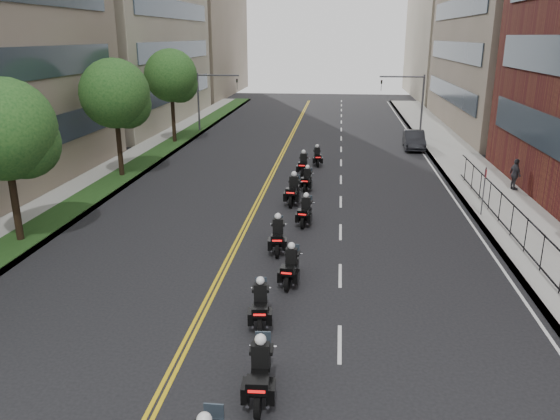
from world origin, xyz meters
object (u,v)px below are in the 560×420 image
at_px(motorcycle_9, 317,157).
at_px(motorcycle_1, 260,374).
at_px(motorcycle_2, 260,306).
at_px(motorcycle_4, 278,237).
at_px(motorcycle_5, 305,212).
at_px(motorcycle_6, 293,191).
at_px(pedestrian_c, 515,174).
at_px(motorcycle_8, 303,165).
at_px(motorcycle_7, 307,180).
at_px(parked_sedan, 414,140).
at_px(motorcycle_3, 291,268).

bearing_deg(motorcycle_9, motorcycle_1, -98.12).
relative_size(motorcycle_2, motorcycle_4, 0.94).
relative_size(motorcycle_5, motorcycle_6, 0.88).
bearing_deg(pedestrian_c, motorcycle_6, 94.27).
xyz_separation_m(motorcycle_1, motorcycle_2, (-0.54, 3.78, -0.06)).
xyz_separation_m(motorcycle_2, motorcycle_8, (0.03, 20.12, 0.03)).
distance_m(motorcycle_5, motorcycle_7, 6.35).
bearing_deg(parked_sedan, motorcycle_8, -128.78).
relative_size(motorcycle_4, motorcycle_5, 1.06).
height_order(motorcycle_3, motorcycle_5, motorcycle_5).
bearing_deg(motorcycle_6, motorcycle_5, -70.60).
distance_m(motorcycle_5, motorcycle_6, 3.54).
height_order(motorcycle_9, pedestrian_c, pedestrian_c).
distance_m(motorcycle_6, motorcycle_8, 6.74).
bearing_deg(motorcycle_1, motorcycle_7, 87.17).
bearing_deg(motorcycle_6, motorcycle_1, -83.12).
height_order(motorcycle_3, motorcycle_8, motorcycle_8).
height_order(motorcycle_8, parked_sedan, motorcycle_8).
xyz_separation_m(motorcycle_8, parked_sedan, (8.51, 9.81, 0.08)).
height_order(motorcycle_1, motorcycle_7, motorcycle_1).
relative_size(motorcycle_1, pedestrian_c, 1.28).
bearing_deg(motorcycle_8, motorcycle_2, -88.00).
height_order(motorcycle_4, motorcycle_9, motorcycle_4).
xyz_separation_m(motorcycle_5, motorcycle_9, (0.02, 13.06, -0.04)).
xyz_separation_m(motorcycle_3, motorcycle_6, (-0.76, 10.24, 0.09)).
bearing_deg(motorcycle_3, motorcycle_9, 94.75).
distance_m(motorcycle_1, pedestrian_c, 24.35).
height_order(motorcycle_2, parked_sedan, motorcycle_2).
distance_m(motorcycle_1, motorcycle_7, 20.08).
distance_m(motorcycle_2, motorcycle_3, 3.22).
relative_size(motorcycle_1, parked_sedan, 0.53).
xyz_separation_m(motorcycle_2, motorcycle_3, (0.70, 3.14, 0.00)).
distance_m(motorcycle_4, parked_sedan, 25.19).
height_order(motorcycle_7, motorcycle_8, motorcycle_8).
height_order(motorcycle_6, parked_sedan, motorcycle_6).
bearing_deg(motorcycle_6, parked_sedan, 67.40).
xyz_separation_m(motorcycle_3, pedestrian_c, (12.17, 14.08, 0.45)).
height_order(motorcycle_2, motorcycle_4, motorcycle_4).
bearing_deg(motorcycle_4, motorcycle_9, 82.15).
bearing_deg(parked_sedan, motorcycle_7, -118.33).
height_order(motorcycle_5, parked_sedan, motorcycle_5).
height_order(motorcycle_1, motorcycle_6, motorcycle_6).
relative_size(motorcycle_9, parked_sedan, 0.45).
distance_m(motorcycle_2, motorcycle_4, 6.28).
relative_size(motorcycle_1, motorcycle_5, 1.10).
bearing_deg(motorcycle_3, motorcycle_2, -97.43).
bearing_deg(parked_sedan, motorcycle_9, -135.93).
distance_m(motorcycle_3, motorcycle_9, 19.88).
distance_m(motorcycle_5, parked_sedan, 21.41).
bearing_deg(motorcycle_4, parked_sedan, 65.35).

